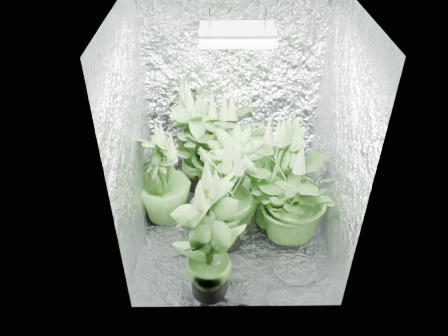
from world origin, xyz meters
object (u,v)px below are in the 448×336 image
(plant_b, at_px, (197,144))
(plant_a, at_px, (225,149))
(grow_lamp, at_px, (237,35))
(plant_c, at_px, (276,178))
(plant_f, at_px, (208,239))
(circulation_fan, at_px, (291,182))
(plant_h, at_px, (231,184))
(plant_e, at_px, (293,197))
(plant_d, at_px, (163,179))
(plant_g, at_px, (226,199))

(plant_b, bearing_deg, plant_a, -5.49)
(grow_lamp, height_order, plant_c, grow_lamp)
(plant_a, distance_m, plant_f, 1.26)
(plant_c, height_order, circulation_fan, plant_c)
(plant_b, distance_m, plant_f, 1.29)
(plant_f, distance_m, plant_h, 0.76)
(plant_c, height_order, plant_e, plant_c)
(plant_c, xyz_separation_m, plant_h, (-0.39, -0.06, -0.01))
(plant_d, xyz_separation_m, plant_g, (0.56, -0.35, 0.06))
(grow_lamp, distance_m, plant_a, 1.47)
(grow_lamp, bearing_deg, plant_d, 161.20)
(grow_lamp, xyz_separation_m, plant_h, (-0.03, 0.10, -1.35))
(plant_b, xyz_separation_m, plant_e, (0.83, -0.70, -0.07))
(plant_e, relative_size, plant_h, 0.95)
(circulation_fan, bearing_deg, plant_b, 169.55)
(grow_lamp, relative_size, plant_f, 0.41)
(plant_e, bearing_deg, plant_f, -140.35)
(plant_g, bearing_deg, grow_lamp, 60.07)
(grow_lamp, relative_size, plant_d, 0.51)
(plant_c, xyz_separation_m, plant_g, (-0.44, -0.29, 0.02))
(plant_b, bearing_deg, plant_e, -40.27)
(plant_b, height_order, plant_f, plant_f)
(plant_h, bearing_deg, plant_c, 9.29)
(plant_b, distance_m, plant_g, 0.82)
(plant_h, distance_m, circulation_fan, 0.80)
(plant_g, bearing_deg, plant_h, 77.38)
(plant_b, relative_size, plant_c, 1.07)
(grow_lamp, relative_size, plant_g, 0.46)
(plant_c, relative_size, plant_d, 1.10)
(plant_d, relative_size, plant_h, 0.96)
(plant_f, distance_m, plant_g, 0.53)
(plant_g, relative_size, plant_h, 1.06)
(grow_lamp, bearing_deg, plant_f, -107.82)
(plant_b, xyz_separation_m, plant_c, (0.71, -0.48, -0.05))
(plant_d, bearing_deg, grow_lamp, -18.80)
(plant_e, xyz_separation_m, plant_g, (-0.57, -0.07, 0.04))
(plant_g, bearing_deg, plant_f, -104.29)
(plant_c, relative_size, plant_e, 1.10)
(plant_a, xyz_separation_m, plant_g, (0.00, -0.75, 0.01))
(grow_lamp, distance_m, plant_b, 1.48)
(grow_lamp, height_order, plant_g, grow_lamp)
(plant_d, relative_size, plant_g, 0.90)
(plant_f, bearing_deg, plant_d, 116.57)
(plant_h, xyz_separation_m, circulation_fan, (0.61, 0.42, -0.31))
(plant_g, bearing_deg, plant_e, 6.94)
(grow_lamp, xyz_separation_m, plant_f, (-0.21, -0.64, -1.26))
(plant_h, bearing_deg, plant_a, 95.69)
(plant_e, bearing_deg, plant_h, 162.73)
(plant_b, distance_m, plant_d, 0.52)
(plant_d, relative_size, plant_e, 1.00)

